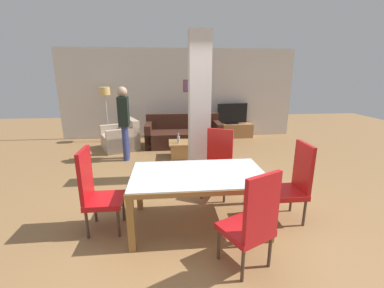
% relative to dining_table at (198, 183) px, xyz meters
% --- Properties ---
extents(ground_plane, '(18.00, 18.00, 0.00)m').
position_rel_dining_table_xyz_m(ground_plane, '(0.00, 0.00, -0.60)').
color(ground_plane, olive).
extents(back_wall, '(7.20, 0.09, 2.70)m').
position_rel_dining_table_xyz_m(back_wall, '(0.00, 5.00, 0.75)').
color(back_wall, silver).
rests_on(back_wall, ground_plane).
extents(divider_pillar, '(0.38, 0.38, 2.70)m').
position_rel_dining_table_xyz_m(divider_pillar, '(0.20, 1.58, 0.75)').
color(divider_pillar, silver).
rests_on(divider_pillar, ground_plane).
extents(dining_table, '(1.76, 1.04, 0.74)m').
position_rel_dining_table_xyz_m(dining_table, '(0.00, 0.00, 0.00)').
color(dining_table, olive).
rests_on(dining_table, ground_plane).
extents(dining_chair_head_right, '(0.46, 0.46, 1.10)m').
position_rel_dining_table_xyz_m(dining_chair_head_right, '(1.31, 0.00, -0.04)').
color(dining_chair_head_right, '#B51616').
rests_on(dining_chair_head_right, ground_plane).
extents(dining_chair_near_right, '(0.62, 0.62, 1.10)m').
position_rel_dining_table_xyz_m(dining_chair_near_right, '(0.44, -0.88, -0.04)').
color(dining_chair_near_right, red).
rests_on(dining_chair_near_right, ground_plane).
extents(dining_chair_far_right, '(0.62, 0.62, 1.10)m').
position_rel_dining_table_xyz_m(dining_chair_far_right, '(0.44, 0.89, -0.04)').
color(dining_chair_far_right, '#B51A16').
rests_on(dining_chair_far_right, ground_plane).
extents(dining_chair_head_left, '(0.46, 0.46, 1.10)m').
position_rel_dining_table_xyz_m(dining_chair_head_left, '(-1.31, 0.00, -0.04)').
color(dining_chair_head_left, red).
rests_on(dining_chair_head_left, ground_plane).
extents(sofa, '(2.08, 0.91, 0.86)m').
position_rel_dining_table_xyz_m(sofa, '(0.05, 3.94, -0.31)').
color(sofa, '#3F2218').
rests_on(sofa, ground_plane).
extents(armchair, '(1.13, 1.15, 0.80)m').
position_rel_dining_table_xyz_m(armchair, '(-1.62, 3.75, -0.32)').
color(armchair, '#C4AE96').
rests_on(armchair, ground_plane).
extents(coffee_table, '(0.68, 0.59, 0.38)m').
position_rel_dining_table_xyz_m(coffee_table, '(-0.02, 2.89, -0.41)').
color(coffee_table, '#A77643').
rests_on(coffee_table, ground_plane).
extents(bottle, '(0.06, 0.06, 0.24)m').
position_rel_dining_table_xyz_m(bottle, '(-0.13, 2.80, -0.13)').
color(bottle, '#B2B7BC').
rests_on(bottle, coffee_table).
extents(tv_stand, '(1.30, 0.40, 0.43)m').
position_rel_dining_table_xyz_m(tv_stand, '(1.65, 4.72, -0.39)').
color(tv_stand, '#A97345').
rests_on(tv_stand, ground_plane).
extents(tv_screen, '(0.96, 0.25, 0.64)m').
position_rel_dining_table_xyz_m(tv_screen, '(1.65, 4.72, 0.14)').
color(tv_screen, black).
rests_on(tv_screen, tv_stand).
extents(floor_lamp, '(0.30, 0.30, 1.59)m').
position_rel_dining_table_xyz_m(floor_lamp, '(-2.15, 4.59, 0.73)').
color(floor_lamp, '#B7B7BC').
rests_on(floor_lamp, ground_plane).
extents(standing_person, '(0.23, 0.39, 1.70)m').
position_rel_dining_table_xyz_m(standing_person, '(-1.37, 2.85, 0.38)').
color(standing_person, navy).
rests_on(standing_person, ground_plane).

